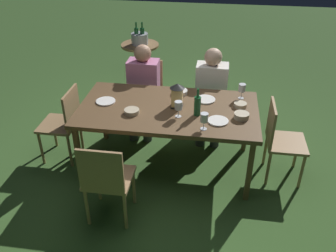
% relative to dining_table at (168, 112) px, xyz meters
% --- Properties ---
extents(ground_plane, '(16.00, 16.00, 0.00)m').
position_rel_dining_table_xyz_m(ground_plane, '(0.00, 0.00, -0.70)').
color(ground_plane, '#385B28').
extents(dining_table, '(1.87, 1.02, 0.75)m').
position_rel_dining_table_xyz_m(dining_table, '(0.00, 0.00, 0.00)').
color(dining_table, brown).
rests_on(dining_table, ground).
extents(chair_head_near, '(0.40, 0.42, 0.87)m').
position_rel_dining_table_xyz_m(chair_head_near, '(-1.19, 0.00, -0.22)').
color(chair_head_near, '#9E7A51').
rests_on(chair_head_near, ground).
extents(chair_side_left_a, '(0.42, 0.40, 0.87)m').
position_rel_dining_table_xyz_m(chair_side_left_a, '(-0.42, -0.90, -0.22)').
color(chair_side_left_a, '#9E7A51').
rests_on(chair_side_left_a, ground).
extents(person_in_cream, '(0.38, 0.47, 1.15)m').
position_rel_dining_table_xyz_m(person_in_cream, '(-0.42, -0.71, -0.06)').
color(person_in_cream, white).
rests_on(person_in_cream, ground).
extents(chair_side_left_b, '(0.42, 0.40, 0.87)m').
position_rel_dining_table_xyz_m(chair_side_left_b, '(0.42, -0.90, -0.22)').
color(chair_side_left_b, '#9E7A51').
rests_on(chair_side_left_b, ground).
extents(person_in_pink, '(0.38, 0.47, 1.15)m').
position_rel_dining_table_xyz_m(person_in_pink, '(0.42, -0.71, -0.06)').
color(person_in_pink, '#C675A3').
rests_on(person_in_pink, ground).
extents(chair_head_far, '(0.40, 0.42, 0.87)m').
position_rel_dining_table_xyz_m(chair_head_far, '(1.19, 0.00, -0.22)').
color(chair_head_far, '#9E7A51').
rests_on(chair_head_far, ground).
extents(chair_side_right_b, '(0.42, 0.40, 0.87)m').
position_rel_dining_table_xyz_m(chair_side_right_b, '(0.42, 0.90, -0.22)').
color(chair_side_right_b, '#9E7A51').
rests_on(chair_side_right_b, ground).
extents(lantern_centerpiece, '(0.15, 0.15, 0.27)m').
position_rel_dining_table_xyz_m(lantern_centerpiece, '(-0.09, -0.04, 0.20)').
color(lantern_centerpiece, black).
rests_on(lantern_centerpiece, dining_table).
extents(green_bottle_on_table, '(0.07, 0.07, 0.29)m').
position_rel_dining_table_xyz_m(green_bottle_on_table, '(-0.31, 0.11, 0.16)').
color(green_bottle_on_table, '#195128').
rests_on(green_bottle_on_table, dining_table).
extents(wine_glass_a, '(0.08, 0.08, 0.17)m').
position_rel_dining_table_xyz_m(wine_glass_a, '(-0.13, 0.17, 0.17)').
color(wine_glass_a, silver).
rests_on(wine_glass_a, dining_table).
extents(wine_glass_b, '(0.08, 0.08, 0.17)m').
position_rel_dining_table_xyz_m(wine_glass_b, '(-0.40, 0.37, 0.17)').
color(wine_glass_b, silver).
rests_on(wine_glass_b, dining_table).
extents(wine_glass_c, '(0.08, 0.08, 0.17)m').
position_rel_dining_table_xyz_m(wine_glass_c, '(-0.76, -0.33, 0.17)').
color(wine_glass_c, silver).
rests_on(wine_glass_c, dining_table).
extents(plate_a, '(0.21, 0.21, 0.01)m').
position_rel_dining_table_xyz_m(plate_a, '(-0.38, -0.23, 0.06)').
color(plate_a, white).
rests_on(plate_a, dining_table).
extents(plate_b, '(0.21, 0.21, 0.01)m').
position_rel_dining_table_xyz_m(plate_b, '(0.68, -0.03, 0.06)').
color(plate_b, white).
rests_on(plate_b, dining_table).
extents(plate_c, '(0.21, 0.21, 0.01)m').
position_rel_dining_table_xyz_m(plate_c, '(-0.53, 0.21, 0.06)').
color(plate_c, white).
rests_on(plate_c, dining_table).
extents(bowl_olives, '(0.15, 0.15, 0.06)m').
position_rel_dining_table_xyz_m(bowl_olives, '(-0.75, 0.11, 0.08)').
color(bowl_olives, '#BCAD8E').
rests_on(bowl_olives, dining_table).
extents(bowl_bread, '(0.15, 0.15, 0.04)m').
position_rel_dining_table_xyz_m(bowl_bread, '(0.35, 0.17, 0.07)').
color(bowl_bread, '#BCAD8E').
rests_on(bowl_bread, dining_table).
extents(bowl_salad, '(0.17, 0.17, 0.05)m').
position_rel_dining_table_xyz_m(bowl_salad, '(-0.09, -0.34, 0.08)').
color(bowl_salad, silver).
rests_on(bowl_salad, dining_table).
extents(bowl_dip, '(0.13, 0.13, 0.04)m').
position_rel_dining_table_xyz_m(bowl_dip, '(-0.75, -0.13, 0.07)').
color(bowl_dip, '#BCAD8E').
rests_on(bowl_dip, dining_table).
extents(side_table, '(0.59, 0.59, 0.70)m').
position_rel_dining_table_xyz_m(side_table, '(0.75, -2.08, -0.23)').
color(side_table, '#937047').
rests_on(side_table, ground).
extents(ice_bucket, '(0.26, 0.26, 0.34)m').
position_rel_dining_table_xyz_m(ice_bucket, '(0.75, -2.08, 0.10)').
color(ice_bucket, '#B2B7BF').
rests_on(ice_bucket, side_table).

